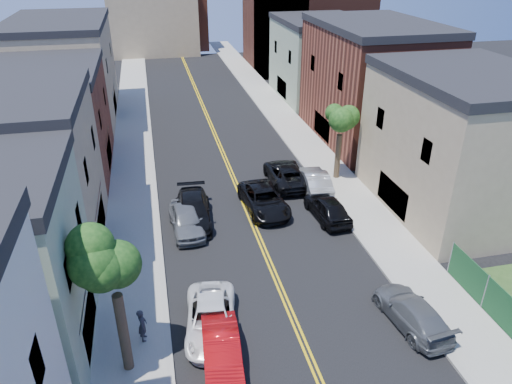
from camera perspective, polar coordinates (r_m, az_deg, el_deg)
sidewalk_left at (r=45.01m, az=-14.59°, el=5.14°), size 3.20×100.00×0.15m
sidewalk_right at (r=47.01m, az=5.06°, el=6.90°), size 3.20×100.00×0.15m
curb_left at (r=44.97m, az=-12.37°, el=5.37°), size 0.30×100.00×0.15m
curb_right at (r=46.53m, az=2.99°, el=6.75°), size 0.30×100.00×0.15m
bldg_left_tan_near at (r=30.54m, az=-27.13°, el=1.07°), size 9.00×10.00×9.00m
bldg_left_brick at (r=40.70m, az=-23.90°, el=7.18°), size 9.00×12.00×8.00m
bldg_left_tan_far at (r=53.79m, az=-21.79°, el=12.96°), size 9.00×16.00×9.50m
bldg_right_tan at (r=34.72m, az=23.16°, el=4.93°), size 9.00×12.00×9.00m
bldg_right_brick at (r=45.97m, az=13.52°, el=12.23°), size 9.00×14.00×10.00m
bldg_right_palegrn at (r=58.67m, az=7.52°, el=15.20°), size 9.00×12.00×8.50m
church at (r=72.97m, az=5.31°, el=20.09°), size 16.20×14.20×22.60m
backdrop_left at (r=84.52m, az=-12.19°, el=19.79°), size 14.00×8.00×12.00m
backdrop_center at (r=88.78m, az=-9.48°, el=19.71°), size 10.00×8.00×10.00m
tree_left_mid at (r=18.84m, az=-17.13°, el=-5.83°), size 5.20×5.20×9.29m
tree_right_far at (r=36.32m, az=10.21°, el=9.80°), size 4.40×4.40×8.03m
red_sedan at (r=21.97m, az=-4.08°, el=-18.55°), size 1.94×4.71×1.52m
white_pickup at (r=23.59m, az=-5.34°, el=-14.81°), size 3.04×5.43×1.44m
grey_car_left at (r=31.03m, az=-8.31°, el=-3.27°), size 2.20×4.89×1.63m
black_car_left at (r=31.97m, az=-7.52°, el=-2.21°), size 2.69×5.83×1.65m
grey_car_right at (r=25.03m, az=18.08°, el=-13.43°), size 2.49×5.05×1.41m
black_car_right at (r=32.44m, az=8.50°, el=-1.85°), size 2.23×4.83×1.60m
silver_car_right at (r=35.82m, az=7.00°, el=1.27°), size 2.21×5.18×1.66m
dark_car_right_far at (r=36.84m, az=3.61°, el=2.16°), size 2.72×5.81×1.61m
black_suv_lane at (r=33.10m, az=0.95°, el=-0.94°), size 2.98×5.78×1.56m
pedestrian_left at (r=23.36m, az=-13.38°, el=-15.16°), size 0.43×0.64×1.70m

